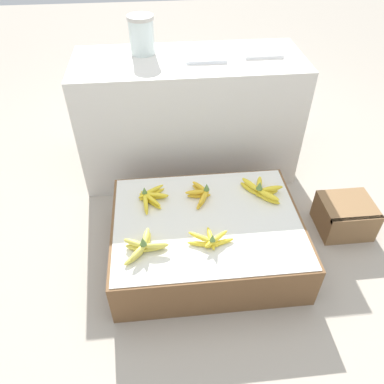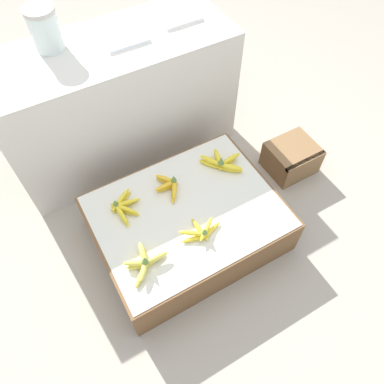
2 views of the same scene
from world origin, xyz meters
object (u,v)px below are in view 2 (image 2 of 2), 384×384
object	(u,v)px
foam_tray_white	(178,16)
banana_bunch_middle_midright	(222,163)
banana_bunch_middle_left	(123,207)
banana_bunch_middle_midleft	(169,185)
glass_jar	(45,29)
wooden_crate	(291,158)
banana_bunch_front_midleft	(201,232)
banana_bunch_front_left	(145,262)

from	to	relation	value
foam_tray_white	banana_bunch_middle_midright	bearing A→B (deg)	-98.50
banana_bunch_middle_left	banana_bunch_middle_midleft	xyz separation A→B (m)	(0.27, -0.00, 0.00)
banana_bunch_middle_left	foam_tray_white	size ratio (longest dim) A/B	0.93
glass_jar	wooden_crate	bearing A→B (deg)	-36.02
glass_jar	foam_tray_white	xyz separation A→B (m)	(0.69, -0.07, -0.10)
banana_bunch_front_midleft	glass_jar	bearing A→B (deg)	104.12
banana_bunch_middle_midright	foam_tray_white	size ratio (longest dim) A/B	1.00
banana_bunch_middle_left	banana_bunch_middle_midright	world-z (taller)	banana_bunch_middle_midright
wooden_crate	banana_bunch_front_midleft	world-z (taller)	banana_bunch_front_midleft
banana_bunch_middle_midright	glass_jar	distance (m)	1.11
banana_bunch_front_left	banana_bunch_middle_midleft	xyz separation A→B (m)	(0.31, 0.34, -0.00)
banana_bunch_middle_left	glass_jar	world-z (taller)	glass_jar
banana_bunch_front_left	foam_tray_white	world-z (taller)	foam_tray_white
banana_bunch_front_midleft	banana_bunch_middle_midright	world-z (taller)	banana_bunch_middle_midright
banana_bunch_middle_midright	glass_jar	xyz separation A→B (m)	(-0.59, 0.74, 0.58)
banana_bunch_middle_midleft	banana_bunch_middle_midright	distance (m)	0.33
banana_bunch_middle_left	banana_bunch_front_left	bearing A→B (deg)	-96.06
banana_bunch_front_left	banana_bunch_middle_left	xyz separation A→B (m)	(0.04, 0.34, -0.01)
banana_bunch_middle_midright	glass_jar	bearing A→B (deg)	128.53
banana_bunch_middle_midright	banana_bunch_front_midleft	bearing A→B (deg)	-135.21
banana_bunch_front_left	banana_bunch_middle_midleft	size ratio (longest dim) A/B	1.03
banana_bunch_middle_left	glass_jar	xyz separation A→B (m)	(0.01, 0.73, 0.59)
wooden_crate	banana_bunch_front_midleft	bearing A→B (deg)	-161.92
wooden_crate	foam_tray_white	world-z (taller)	foam_tray_white
wooden_crate	banana_bunch_middle_midleft	world-z (taller)	banana_bunch_middle_midleft
banana_bunch_middle_midright	banana_bunch_middle_midleft	bearing A→B (deg)	178.73
banana_bunch_middle_left	glass_jar	bearing A→B (deg)	89.37
banana_bunch_middle_left	foam_tray_white	xyz separation A→B (m)	(0.70, 0.67, 0.49)
glass_jar	foam_tray_white	distance (m)	0.70
banana_bunch_front_left	banana_bunch_middle_midright	bearing A→B (deg)	27.49
glass_jar	banana_bunch_middle_left	bearing A→B (deg)	-90.63
banana_bunch_front_midleft	banana_bunch_middle_midleft	size ratio (longest dim) A/B	1.10
banana_bunch_front_left	banana_bunch_middle_midleft	bearing A→B (deg)	47.79
wooden_crate	banana_bunch_front_left	distance (m)	1.18
banana_bunch_front_midleft	foam_tray_white	world-z (taller)	foam_tray_white
banana_bunch_middle_midleft	banana_bunch_middle_midright	world-z (taller)	banana_bunch_middle_midright
banana_bunch_middle_midleft	foam_tray_white	bearing A→B (deg)	57.29
banana_bunch_front_left	banana_bunch_front_midleft	world-z (taller)	banana_bunch_front_left
banana_bunch_middle_left	banana_bunch_middle_midright	distance (m)	0.60
glass_jar	foam_tray_white	bearing A→B (deg)	-5.40
banana_bunch_front_midleft	banana_bunch_front_left	bearing A→B (deg)	-178.30
banana_bunch_middle_midleft	banana_bunch_front_left	bearing A→B (deg)	-132.21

